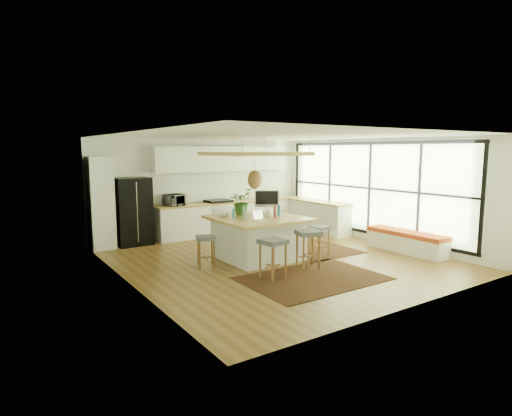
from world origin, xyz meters
TOP-DOWN VIEW (x-y plane):
  - floor at (0.00, 0.00)m, footprint 7.00×7.00m
  - ceiling at (0.00, 0.00)m, footprint 7.00×7.00m
  - wall_back at (0.00, 3.50)m, footprint 6.50×0.00m
  - wall_front at (0.00, -3.50)m, footprint 6.50×0.00m
  - wall_left at (-3.25, 0.00)m, footprint 0.00×7.00m
  - wall_right at (3.25, 0.00)m, footprint 0.00×7.00m
  - window_wall at (3.22, 0.00)m, footprint 0.10×6.20m
  - pantry at (-2.95, 3.18)m, footprint 0.55×0.60m
  - back_counter_base at (0.55, 3.18)m, footprint 4.20×0.60m
  - back_counter_top at (0.55, 3.18)m, footprint 4.24×0.64m
  - backsplash at (0.55, 3.48)m, footprint 4.20×0.02m
  - upper_cabinets at (0.55, 3.32)m, footprint 4.20×0.34m
  - range at (0.30, 3.18)m, footprint 0.76×0.62m
  - right_counter_base at (2.93, 2.00)m, footprint 0.60×2.50m
  - right_counter_top at (2.93, 2.00)m, footprint 0.64×2.54m
  - window_bench at (2.95, -1.20)m, footprint 0.52×2.00m
  - ceiling_panel at (-0.30, 0.40)m, footprint 1.86×1.86m
  - rug_near at (-0.28, -1.56)m, footprint 2.60×1.80m
  - rug_right at (1.24, 0.55)m, footprint 1.80×2.60m
  - fridge at (-2.17, 3.16)m, footprint 0.85×0.67m
  - island at (-0.31, 0.28)m, footprint 1.85×1.85m
  - stool_near_left at (-0.90, -1.12)m, footprint 0.49×0.49m
  - stool_near_right at (0.13, -0.93)m, footprint 0.57×0.57m
  - stool_right_front at (1.06, -0.24)m, footprint 0.44×0.44m
  - stool_right_back at (0.99, 0.83)m, footprint 0.52×0.52m
  - stool_left_side at (-1.58, 0.29)m, footprint 0.49×0.49m
  - laptop at (-0.46, -0.09)m, footprint 0.35×0.36m
  - monitor at (0.25, 0.72)m, footprint 0.59×0.52m
  - microwave at (-1.03, 3.20)m, footprint 0.61×0.47m
  - island_plant at (-0.36, 0.89)m, footprint 0.77×0.79m
  - island_bowl at (-0.88, 0.77)m, footprint 0.24×0.24m
  - island_bottle_0 at (-0.86, 0.38)m, footprint 0.07×0.07m
  - island_bottle_1 at (-0.71, 0.13)m, footprint 0.07×0.07m
  - island_bottle_2 at (-0.06, -0.02)m, footprint 0.07×0.07m
  - island_bottle_3 at (0.04, 0.33)m, footprint 0.07×0.07m
  - island_bottle_4 at (-0.51, 0.53)m, footprint 0.07×0.07m
  - island_bottle_5 at (0.19, 0.18)m, footprint 0.07×0.07m

SIDE VIEW (x-z plane):
  - floor at x=0.00m, z-range 0.00..0.00m
  - rug_near at x=-0.28m, z-range 0.00..0.01m
  - rug_right at x=1.24m, z-range 0.00..0.01m
  - window_bench at x=2.95m, z-range 0.00..0.50m
  - stool_near_left at x=-0.90m, z-range -0.02..0.73m
  - stool_near_right at x=0.13m, z-range -0.03..0.74m
  - stool_right_front at x=1.06m, z-range 0.02..0.69m
  - stool_right_back at x=0.99m, z-range 0.02..0.69m
  - stool_left_side at x=-1.58m, z-range 0.03..0.68m
  - back_counter_base at x=0.55m, z-range 0.00..0.88m
  - right_counter_base at x=2.93m, z-range 0.00..0.88m
  - island at x=-0.31m, z-range 0.00..0.93m
  - range at x=0.30m, z-range 0.00..1.00m
  - back_counter_top at x=0.55m, z-range 0.88..0.93m
  - right_counter_top at x=2.93m, z-range 0.88..0.93m
  - fridge at x=-2.17m, z-range 0.07..1.78m
  - island_bowl at x=-0.88m, z-range 0.93..0.98m
  - island_bottle_0 at x=-0.86m, z-range 0.93..1.12m
  - island_bottle_1 at x=-0.71m, z-range 0.93..1.12m
  - island_bottle_2 at x=-0.06m, z-range 0.93..1.12m
  - island_bottle_3 at x=0.04m, z-range 0.93..1.12m
  - island_bottle_4 at x=-0.51m, z-range 0.93..1.12m
  - island_bottle_5 at x=0.19m, z-range 0.93..1.12m
  - laptop at x=-0.46m, z-range 0.94..1.16m
  - microwave at x=-1.03m, z-range 0.92..1.29m
  - pantry at x=-2.95m, z-range 0.00..2.25m
  - island_plant at x=-0.36m, z-range 0.93..1.40m
  - monitor at x=0.25m, z-range 0.92..1.46m
  - wall_back at x=0.00m, z-range -1.90..4.60m
  - wall_front at x=0.00m, z-range -1.90..4.60m
  - wall_left at x=-3.25m, z-range -2.15..4.85m
  - wall_right at x=3.25m, z-range -2.15..4.85m
  - backsplash at x=0.55m, z-range 0.95..1.75m
  - window_wall at x=3.22m, z-range 0.10..2.70m
  - ceiling_panel at x=-0.30m, z-range 1.65..2.45m
  - upper_cabinets at x=0.55m, z-range 1.80..2.50m
  - ceiling at x=0.00m, z-range 2.70..2.70m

